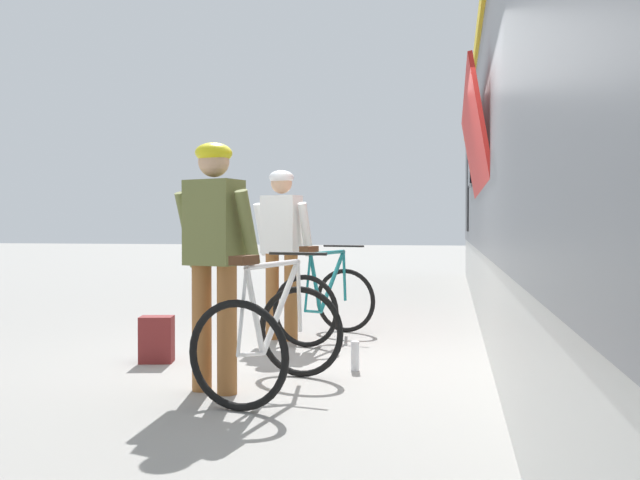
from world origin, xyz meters
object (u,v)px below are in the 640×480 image
bicycle_far_teal (326,301)px  water_bottle_by_the_backpack (152,345)px  backpack_on_platform (157,339)px  bicycle_near_white (272,336)px  cyclist_far_in_white (282,239)px  cyclist_near_in_olive (214,243)px  water_bottle_near_the_bikes (355,356)px

bicycle_far_teal → water_bottle_by_the_backpack: (-1.34, -1.28, -0.29)m
bicycle_far_teal → backpack_on_platform: 1.90m
bicycle_near_white → cyclist_far_in_white: bearing=103.0°
cyclist_near_in_olive → bicycle_near_white: bearing=9.7°
backpack_on_platform → water_bottle_near_the_bikes: bearing=-12.2°
cyclist_far_in_white → water_bottle_near_the_bikes: bearing=-53.6°
cyclist_near_in_olive → water_bottle_by_the_backpack: size_ratio=7.73×
cyclist_far_in_white → bicycle_near_white: size_ratio=1.50×
cyclist_far_in_white → backpack_on_platform: size_ratio=4.40×
backpack_on_platform → water_bottle_by_the_backpack: (-0.13, 0.17, -0.09)m
cyclist_near_in_olive → water_bottle_by_the_backpack: 1.72m
water_bottle_near_the_bikes → water_bottle_by_the_backpack: size_ratio=1.05×
bicycle_near_white → backpack_on_platform: 1.50m
bicycle_far_teal → water_bottle_near_the_bikes: (0.52, -1.43, -0.28)m
cyclist_near_in_olive → bicycle_near_white: (0.40, 0.07, -0.65)m
cyclist_far_in_white → water_bottle_by_the_backpack: 1.74m
bicycle_far_teal → backpack_on_platform: (-1.21, -1.45, -0.20)m
bicycle_far_teal → water_bottle_by_the_backpack: 1.88m
backpack_on_platform → cyclist_near_in_olive: bearing=-58.3°
cyclist_near_in_olive → water_bottle_by_the_backpack: bearing=133.5°
bicycle_near_white → water_bottle_by_the_backpack: (-1.39, 0.97, -0.29)m
bicycle_far_teal → water_bottle_near_the_bikes: 1.55m
cyclist_near_in_olive → cyclist_far_in_white: bearing=92.4°
bicycle_far_teal → water_bottle_near_the_bikes: bicycle_far_teal is taller
bicycle_near_white → water_bottle_near_the_bikes: size_ratio=4.90×
water_bottle_near_the_bikes → cyclist_near_in_olive: bearing=-134.5°
cyclist_far_in_white → backpack_on_platform: cyclist_far_in_white is taller
cyclist_far_in_white → bicycle_far_teal: size_ratio=1.46×
bicycle_near_white → bicycle_far_teal: same height
bicycle_far_teal → cyclist_near_in_olive: bearing=-98.7°
cyclist_near_in_olive → bicycle_far_teal: 2.44m
cyclist_far_in_white → water_bottle_near_the_bikes: (0.97, -1.31, -0.93)m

